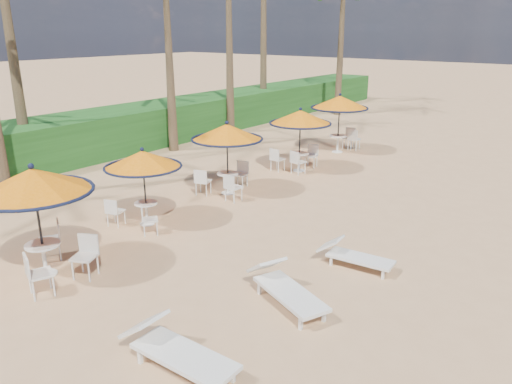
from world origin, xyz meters
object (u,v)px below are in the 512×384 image
lounger_mid (284,286)px  lounger_far (353,255)px  station_0 (37,195)px  station_2 (227,141)px  lounger_near (174,348)px  station_4 (341,107)px  station_1 (142,167)px  station_3 (300,125)px

lounger_mid → lounger_far: lounger_mid is taller
station_0 → station_2: station_0 is taller
lounger_near → lounger_far: 5.11m
station_0 → lounger_mid: station_0 is taller
station_4 → lounger_mid: bearing=-66.0°
station_1 → station_3: (0.36, 7.37, 0.11)m
station_2 → lounger_mid: 7.31m
station_3 → lounger_far: size_ratio=1.37×
station_3 → lounger_mid: bearing=-58.6°
lounger_near → station_3: bearing=111.9°
station_2 → lounger_near: station_2 is taller
station_0 → lounger_mid: (4.88, 2.29, -1.55)m
station_1 → station_2: station_2 is taller
station_3 → lounger_near: size_ratio=1.13×
station_0 → station_2: size_ratio=1.06×
station_0 → station_1: bearing=100.4°
station_4 → lounger_near: bearing=-71.0°
station_0 → station_4: 14.48m
station_1 → lounger_mid: size_ratio=1.01×
station_2 → lounger_far: bearing=-21.6°
station_1 → station_4: station_4 is taller
lounger_mid → lounger_near: bearing=-72.7°
station_0 → lounger_near: bearing=-6.2°
station_2 → station_4: 7.58m
station_0 → station_2: 6.92m
station_0 → station_1: station_0 is taller
lounger_far → station_2: bearing=153.2°
station_2 → station_4: (0.07, 7.58, 0.20)m
station_1 → lounger_near: 6.64m
station_0 → station_3: (-0.25, 10.71, -0.09)m
station_0 → lounger_far: 7.14m
lounger_far → station_4: bearing=115.1°
lounger_mid → station_4: bearing=136.3°
station_4 → lounger_far: 11.58m
station_4 → station_3: bearing=-85.7°
station_2 → lounger_mid: bearing=-40.0°
station_1 → lounger_near: size_ratio=1.02×
station_3 → lounger_near: bearing=-66.4°
station_1 → lounger_far: station_1 is taller
lounger_mid → lounger_far: 2.32m
station_1 → station_0: bearing=-79.6°
station_2 → station_3: (0.35, 3.81, 0.01)m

